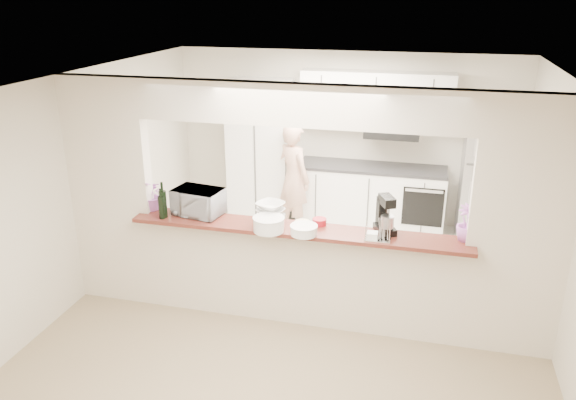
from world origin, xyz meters
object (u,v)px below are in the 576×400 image
(refrigerator, at_px, (489,182))
(toaster_oven, at_px, (198,202))
(person, at_px, (294,179))
(stand_mixer, at_px, (385,216))

(refrigerator, xyz_separation_m, toaster_oven, (-3.13, -2.60, 0.38))
(person, bearing_deg, stand_mixer, 159.25)
(refrigerator, xyz_separation_m, stand_mixer, (-1.21, -2.59, 0.41))
(toaster_oven, xyz_separation_m, stand_mixer, (1.93, 0.01, 0.03))
(person, bearing_deg, refrigerator, -135.76)
(toaster_oven, relative_size, person, 0.31)
(refrigerator, distance_m, stand_mixer, 2.88)
(toaster_oven, xyz_separation_m, person, (0.49, 2.23, -0.43))
(toaster_oven, height_order, person, person)
(refrigerator, height_order, stand_mixer, refrigerator)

